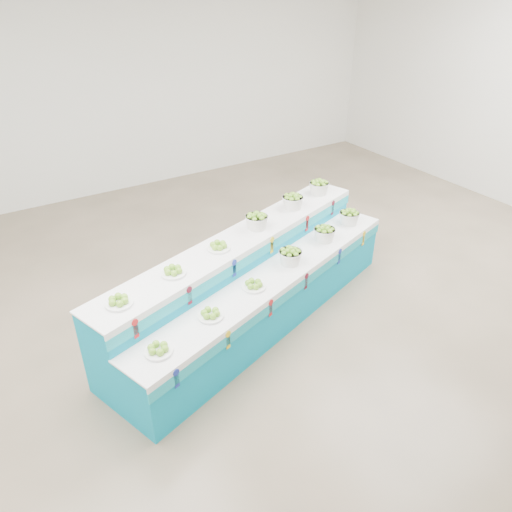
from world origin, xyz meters
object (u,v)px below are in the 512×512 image
object	(u,v)px
display_stand	(256,282)
plate_upper_mid	(173,271)
basket_upper_right	(319,187)
basket_lower_left	(290,256)

from	to	relation	value
display_stand	plate_upper_mid	bearing A→B (deg)	165.95
plate_upper_mid	basket_upper_right	size ratio (longest dim) A/B	0.97
display_stand	plate_upper_mid	distance (m)	1.20
display_stand	basket_upper_right	xyz separation A→B (m)	(1.52, 0.77, 0.61)
display_stand	basket_lower_left	size ratio (longest dim) A/B	15.02
basket_lower_left	plate_upper_mid	xyz separation A→B (m)	(-1.44, 0.06, 0.25)
basket_upper_right	plate_upper_mid	bearing A→B (deg)	-161.65
basket_lower_left	plate_upper_mid	world-z (taller)	plate_upper_mid
display_stand	plate_upper_mid	world-z (taller)	plate_upper_mid
basket_lower_left	basket_upper_right	distance (m)	1.49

